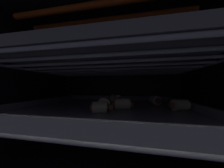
% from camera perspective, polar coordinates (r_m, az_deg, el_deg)
% --- Properties ---
extents(ground_plane, '(0.60, 0.46, 0.01)m').
position_cam_1_polar(ground_plane, '(0.39, -2.47, -33.34)').
color(ground_plane, black).
extents(oven_wall_back, '(0.60, 0.01, 0.41)m').
position_cam_1_polar(oven_wall_back, '(0.55, 2.94, -0.87)').
color(oven_wall_back, black).
rests_on(oven_wall_back, ground_plane).
extents(oven_wall_left, '(0.01, 0.43, 0.41)m').
position_cam_1_polar(oven_wall_left, '(0.49, -38.09, -0.45)').
color(oven_wall_left, black).
rests_on(oven_wall_left, ground_plane).
extents(oven_wall_right, '(0.01, 0.43, 0.41)m').
position_cam_1_polar(oven_wall_right, '(0.39, 45.00, -0.11)').
color(oven_wall_right, black).
rests_on(oven_wall_right, ground_plane).
extents(oven_ceiling, '(0.60, 0.46, 0.01)m').
position_cam_1_polar(oven_ceiling, '(0.40, -2.39, 31.86)').
color(oven_ceiling, black).
extents(heating_element, '(0.46, 0.19, 0.02)m').
position_cam_1_polar(heating_element, '(0.38, -2.39, 28.08)').
color(heating_element, '#F25919').
extents(oven_rack_lower, '(0.55, 0.43, 0.01)m').
position_cam_1_polar(oven_rack_lower, '(0.34, -2.45, -13.80)').
color(oven_rack_lower, '#B7B7BC').
extents(baking_tray_lower, '(0.47, 0.39, 0.03)m').
position_cam_1_polar(baking_tray_lower, '(0.34, -2.44, -12.25)').
color(baking_tray_lower, gray).
rests_on(baking_tray_lower, oven_rack_lower).
extents(pig_in_blanket_lower_0, '(0.06, 0.04, 0.03)m').
position_cam_1_polar(pig_in_blanket_lower_0, '(0.34, 31.93, -9.28)').
color(pig_in_blanket_lower_0, beige).
rests_on(pig_in_blanket_lower_0, baking_tray_lower).
extents(pig_in_blanket_lower_1, '(0.04, 0.05, 0.03)m').
position_cam_1_polar(pig_in_blanket_lower_1, '(0.30, -3.10, -10.10)').
color(pig_in_blanket_lower_1, beige).
rests_on(pig_in_blanket_lower_1, baking_tray_lower).
extents(pig_in_blanket_lower_2, '(0.05, 0.03, 0.03)m').
position_cam_1_polar(pig_in_blanket_lower_2, '(0.26, -5.46, -12.14)').
color(pig_in_blanket_lower_2, beige).
rests_on(pig_in_blanket_lower_2, baking_tray_lower).
extents(pig_in_blanket_lower_3, '(0.04, 0.05, 0.03)m').
position_cam_1_polar(pig_in_blanket_lower_3, '(0.41, 21.59, -7.88)').
color(pig_in_blanket_lower_3, beige).
rests_on(pig_in_blanket_lower_3, baking_tray_lower).
extents(pig_in_blanket_lower_4, '(0.05, 0.04, 0.03)m').
position_cam_1_polar(pig_in_blanket_lower_4, '(0.42, 1.93, -7.79)').
color(pig_in_blanket_lower_4, beige).
rests_on(pig_in_blanket_lower_4, baking_tray_lower).
extents(pig_in_blanket_lower_5, '(0.06, 0.04, 0.03)m').
position_cam_1_polar(pig_in_blanket_lower_5, '(0.30, 5.35, -10.38)').
color(pig_in_blanket_lower_5, beige).
rests_on(pig_in_blanket_lower_5, baking_tray_lower).
extents(oven_rack_upper, '(0.55, 0.43, 0.01)m').
position_cam_1_polar(oven_rack_upper, '(0.34, -2.42, 8.42)').
color(oven_rack_upper, '#B7B7BC').
extents(baking_tray_upper, '(0.47, 0.39, 0.02)m').
position_cam_1_polar(baking_tray_upper, '(0.34, -2.42, 9.87)').
color(baking_tray_upper, '#4C4C51').
rests_on(baking_tray_upper, oven_rack_upper).
extents(pig_in_blanket_upper_0, '(0.04, 0.05, 0.03)m').
position_cam_1_polar(pig_in_blanket_upper_0, '(0.42, -11.31, 10.16)').
color(pig_in_blanket_upper_0, beige).
rests_on(pig_in_blanket_upper_0, baking_tray_upper).
extents(pig_in_blanket_upper_1, '(0.04, 0.04, 0.03)m').
position_cam_1_polar(pig_in_blanket_upper_1, '(0.40, -32.72, 10.69)').
color(pig_in_blanket_upper_1, beige).
rests_on(pig_in_blanket_upper_1, baking_tray_upper).
extents(pig_in_blanket_upper_2, '(0.04, 0.03, 0.03)m').
position_cam_1_polar(pig_in_blanket_upper_2, '(0.28, -31.86, 16.32)').
color(pig_in_blanket_upper_2, beige).
rests_on(pig_in_blanket_upper_2, baking_tray_upper).
extents(pig_in_blanket_upper_3, '(0.04, 0.05, 0.03)m').
position_cam_1_polar(pig_in_blanket_upper_3, '(0.32, 3.13, 14.09)').
color(pig_in_blanket_upper_3, beige).
rests_on(pig_in_blanket_upper_3, baking_tray_upper).
extents(pig_in_blanket_upper_4, '(0.05, 0.04, 0.02)m').
position_cam_1_polar(pig_in_blanket_upper_4, '(0.47, -10.40, 8.47)').
color(pig_in_blanket_upper_4, beige).
rests_on(pig_in_blanket_upper_4, baking_tray_upper).
extents(pig_in_blanket_upper_5, '(0.05, 0.04, 0.03)m').
position_cam_1_polar(pig_in_blanket_upper_5, '(0.47, 11.36, 8.69)').
color(pig_in_blanket_upper_5, beige).
rests_on(pig_in_blanket_upper_5, baking_tray_upper).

